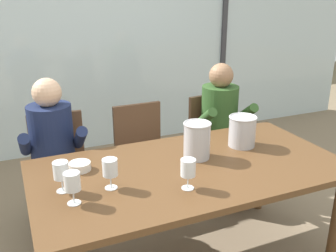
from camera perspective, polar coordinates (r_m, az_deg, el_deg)
ground at (r=3.53m, az=-4.28°, el=-10.32°), size 14.00×14.00×0.00m
window_glass_panel at (r=4.34m, az=-10.66°, el=13.30°), size 7.13×0.03×2.60m
window_mullion_right at (r=4.94m, az=8.39°, el=14.17°), size 0.06×0.06×2.60m
hillside_vineyard at (r=8.33m, az=-17.19°, el=13.88°), size 13.13×2.40×2.06m
dining_table at (r=2.40m, az=3.36°, el=-7.67°), size 1.93×1.00×0.74m
chair_near_curtain at (r=3.11m, az=-16.02°, el=-5.04°), size 0.47×0.47×0.86m
chair_left_of_center at (r=3.22m, az=-3.98°, el=-3.39°), size 0.45×0.45×0.86m
chair_center at (r=3.53m, az=6.96°, el=-1.35°), size 0.49×0.49×0.86m
person_navy_polo at (r=2.90m, az=-16.82°, el=-3.31°), size 0.47×0.62×1.18m
person_olive_shirt at (r=3.34m, az=8.25°, el=0.45°), size 0.49×0.63×1.18m
ice_bucket_primary at (r=2.68m, az=11.10°, el=-0.69°), size 0.19×0.19×0.22m
ice_bucket_secondary at (r=2.44m, az=4.38°, el=-2.08°), size 0.18×0.18×0.24m
tasting_bowl at (r=2.36m, az=-13.11°, el=-5.92°), size 0.13×0.13×0.05m
wine_glass_by_left_taster at (r=2.06m, az=3.04°, el=-6.48°), size 0.08×0.08×0.17m
wine_glass_near_bucket at (r=1.98m, az=-14.20°, el=-8.30°), size 0.08×0.08×0.17m
wine_glass_center_pour at (r=2.09m, az=-8.70°, el=-6.38°), size 0.08×0.08×0.17m
wine_glass_by_right_taster at (r=2.11m, az=-15.78°, el=-6.63°), size 0.08×0.08×0.17m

